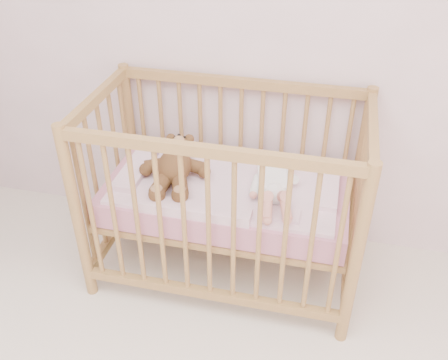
% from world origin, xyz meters
% --- Properties ---
extents(wall_back, '(4.00, 0.02, 2.70)m').
position_xyz_m(wall_back, '(0.00, 2.00, 1.35)').
color(wall_back, silver).
rests_on(wall_back, floor).
extents(crib, '(1.36, 0.76, 1.00)m').
position_xyz_m(crib, '(-0.14, 1.60, 0.50)').
color(crib, '#A98748').
rests_on(crib, floor).
extents(mattress, '(1.22, 0.62, 0.13)m').
position_xyz_m(mattress, '(-0.14, 1.60, 0.49)').
color(mattress, pink).
rests_on(mattress, crib).
extents(blanket, '(1.10, 0.58, 0.06)m').
position_xyz_m(blanket, '(-0.14, 1.60, 0.56)').
color(blanket, '#FCADCD').
rests_on(blanket, mattress).
extents(baby, '(0.37, 0.57, 0.13)m').
position_xyz_m(baby, '(0.09, 1.58, 0.64)').
color(baby, white).
rests_on(baby, blanket).
extents(teddy_bear, '(0.46, 0.59, 0.15)m').
position_xyz_m(teddy_bear, '(-0.40, 1.58, 0.65)').
color(teddy_bear, brown).
rests_on(teddy_bear, blanket).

